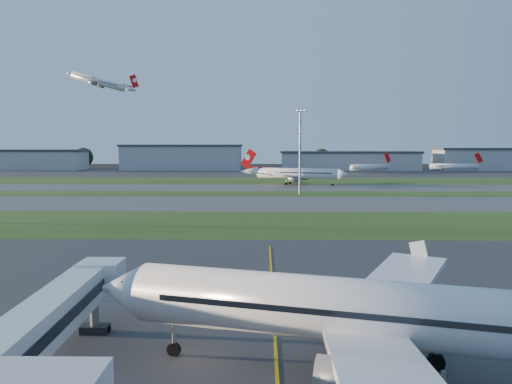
{
  "coord_description": "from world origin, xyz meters",
  "views": [
    {
      "loc": [
        4.12,
        -43.25,
        15.19
      ],
      "look_at": [
        2.74,
        42.6,
        7.0
      ],
      "focal_mm": 35.0,
      "sensor_mm": 36.0,
      "label": 1
    }
  ],
  "objects_px": {
    "jet_bridge": "(26,336)",
    "mini_jet_far": "(454,166)",
    "mini_jet_near": "(370,167)",
    "airliner_parked": "(384,315)",
    "light_mast_centre": "(300,146)",
    "airliner_taxiing": "(296,174)"
  },
  "relations": [
    {
      "from": "jet_bridge",
      "to": "airliner_parked",
      "type": "xyz_separation_m",
      "value": [
        21.49,
        2.68,
        0.44
      ]
    },
    {
      "from": "mini_jet_near",
      "to": "mini_jet_far",
      "type": "distance_m",
      "value": 48.5
    },
    {
      "from": "jet_bridge",
      "to": "mini_jet_far",
      "type": "bearing_deg",
      "value": 64.4
    },
    {
      "from": "airliner_parked",
      "to": "mini_jet_near",
      "type": "relative_size",
      "value": 1.59
    },
    {
      "from": "airliner_parked",
      "to": "airliner_taxiing",
      "type": "bearing_deg",
      "value": 103.62
    },
    {
      "from": "mini_jet_far",
      "to": "mini_jet_near",
      "type": "bearing_deg",
      "value": -167.47
    },
    {
      "from": "airliner_taxiing",
      "to": "light_mast_centre",
      "type": "bearing_deg",
      "value": 106.37
    },
    {
      "from": "mini_jet_near",
      "to": "airliner_taxiing",
      "type": "bearing_deg",
      "value": -152.32
    },
    {
      "from": "jet_bridge",
      "to": "airliner_taxiing",
      "type": "bearing_deg",
      "value": 80.71
    },
    {
      "from": "airliner_taxiing",
      "to": "light_mast_centre",
      "type": "relative_size",
      "value": 1.45
    },
    {
      "from": "airliner_taxiing",
      "to": "mini_jet_far",
      "type": "xyz_separation_m",
      "value": [
        92.04,
        86.7,
        -0.95
      ]
    },
    {
      "from": "jet_bridge",
      "to": "mini_jet_far",
      "type": "relative_size",
      "value": 0.94
    },
    {
      "from": "mini_jet_far",
      "to": "light_mast_centre",
      "type": "height_order",
      "value": "light_mast_centre"
    },
    {
      "from": "airliner_parked",
      "to": "light_mast_centre",
      "type": "relative_size",
      "value": 1.54
    },
    {
      "from": "mini_jet_near",
      "to": "light_mast_centre",
      "type": "height_order",
      "value": "light_mast_centre"
    },
    {
      "from": "mini_jet_near",
      "to": "light_mast_centre",
      "type": "bearing_deg",
      "value": -144.46
    },
    {
      "from": "mini_jet_near",
      "to": "airliner_parked",
      "type": "bearing_deg",
      "value": -134.55
    },
    {
      "from": "airliner_taxiing",
      "to": "light_mast_centre",
      "type": "distance_m",
      "value": 38.31
    },
    {
      "from": "airliner_parked",
      "to": "mini_jet_near",
      "type": "bearing_deg",
      "value": 93.58
    },
    {
      "from": "jet_bridge",
      "to": "light_mast_centre",
      "type": "bearing_deg",
      "value": 78.62
    },
    {
      "from": "jet_bridge",
      "to": "mini_jet_far",
      "type": "height_order",
      "value": "mini_jet_far"
    },
    {
      "from": "jet_bridge",
      "to": "light_mast_centre",
      "type": "relative_size",
      "value": 1.04
    }
  ]
}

